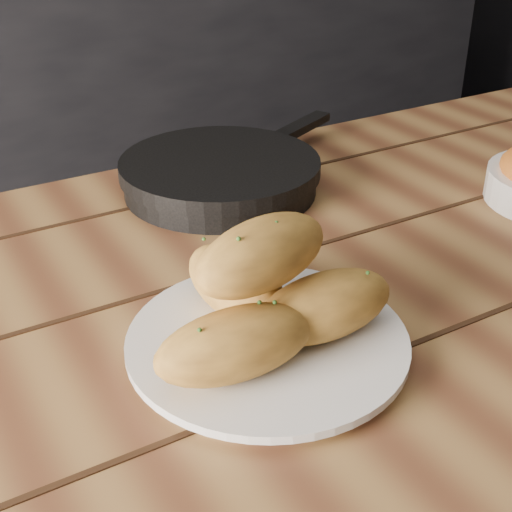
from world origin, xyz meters
The scene contains 5 objects.
counter centered at (0.00, 1.70, 0.45)m, with size 2.80×0.60×0.90m, color black.
table centered at (-0.07, 0.19, 0.65)m, with size 1.60×0.87×0.75m.
plate centered at (-0.13, 0.15, 0.76)m, with size 0.25×0.25×0.02m.
bread_rolls centered at (-0.13, 0.14, 0.81)m, with size 0.23×0.18×0.12m.
skillet centered at (0.00, 0.48, 0.77)m, with size 0.38×0.26×0.05m.
Camera 1 is at (-0.40, -0.29, 1.14)m, focal length 50.00 mm.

